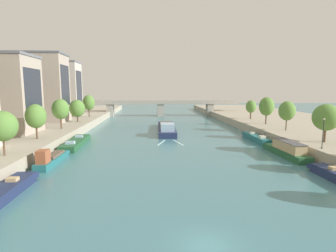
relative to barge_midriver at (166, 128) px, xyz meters
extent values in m
plane|color=#42757F|center=(-0.07, -53.25, -0.98)|extent=(400.00, 400.00, 0.00)
cube|color=#A89E89|center=(-39.48, 1.75, 0.11)|extent=(36.00, 170.00, 2.20)
cube|color=#A89E89|center=(39.33, 1.75, 0.11)|extent=(36.00, 170.00, 2.20)
cube|color=#1E284C|center=(0.02, 0.79, -0.34)|extent=(4.80, 23.31, 1.29)
cube|color=#1E284C|center=(0.27, 12.75, -0.21)|extent=(4.12, 1.35, 1.02)
cube|color=#1E284C|center=(0.02, 0.79, 0.34)|extent=(4.89, 23.31, 0.06)
cube|color=#9EBCD6|center=(-0.15, -7.11, 1.27)|extent=(3.33, 4.71, 1.81)
cube|color=black|center=(-0.10, -4.77, 1.54)|extent=(2.58, 0.09, 0.51)
cube|color=brown|center=(0.07, 3.11, 0.55)|extent=(3.61, 12.14, 0.36)
cylinder|color=#232328|center=(0.51, -6.19, 0.92)|extent=(0.07, 0.07, 1.10)
cube|color=silver|center=(1.66, -15.16, -0.97)|extent=(1.88, 5.89, 0.03)
cube|color=silver|center=(-1.94, -15.08, -0.97)|extent=(2.12, 5.84, 0.03)
cube|color=#1E284C|center=(-19.67, -37.65, -0.30)|extent=(2.21, 1.25, 0.94)
cube|color=tan|center=(-19.66, -41.47, 0.42)|extent=(1.17, 0.90, 0.40)
cube|color=#23666B|center=(-19.44, -30.12, -0.51)|extent=(2.08, 9.58, 0.95)
cube|color=#23666B|center=(-19.36, -24.99, -0.42)|extent=(1.85, 1.24, 0.84)
cube|color=#23666B|center=(-19.44, -30.12, -0.01)|extent=(2.12, 9.58, 0.06)
cube|color=#9E5133|center=(-19.50, -33.36, 0.95)|extent=(1.47, 1.93, 1.85)
cube|color=black|center=(-19.48, -32.40, 1.23)|extent=(1.15, 0.05, 0.52)
cube|color=brown|center=(-19.43, -29.16, 0.20)|extent=(1.58, 4.99, 0.36)
cylinder|color=#232328|center=(-19.20, -32.99, 0.57)|extent=(0.07, 0.07, 1.10)
cube|color=#235633|center=(-19.58, -16.82, -0.43)|extent=(3.39, 14.10, 1.10)
cube|color=#235633|center=(-19.79, -9.46, -0.32)|extent=(2.88, 1.31, 0.92)
cube|color=#235633|center=(-19.58, -16.82, 0.15)|extent=(3.45, 14.10, 0.06)
cube|color=#9EBCD6|center=(-19.67, -13.74, 0.38)|extent=(1.52, 0.94, 0.40)
cube|color=#9EBCD6|center=(-19.46, -20.75, 0.42)|extent=(1.68, 1.15, 0.48)
cylinder|color=#232328|center=(-19.01, -21.01, 0.73)|extent=(0.07, 0.07, 1.10)
cube|color=#1E284C|center=(19.15, -36.10, -0.29)|extent=(1.99, 1.27, 0.94)
cube|color=tan|center=(19.20, -39.72, 0.43)|extent=(1.05, 0.92, 0.40)
cube|color=#235633|center=(19.13, -27.93, -0.47)|extent=(2.93, 11.47, 1.03)
cube|color=#235633|center=(18.89, -21.89, -0.37)|extent=(2.40, 1.31, 0.88)
cube|color=#235633|center=(19.13, -27.93, 0.07)|extent=(2.98, 11.47, 0.06)
cube|color=tan|center=(19.15, -28.50, 0.88)|extent=(2.32, 7.36, 1.55)
cube|color=#4C4C51|center=(19.15, -28.50, 1.70)|extent=(2.48, 7.58, 0.08)
cylinder|color=#232328|center=(19.64, -31.32, 0.65)|extent=(0.07, 0.07, 1.10)
cube|color=#23666B|center=(19.21, -14.54, -0.38)|extent=(2.05, 11.26, 1.21)
cube|color=#23666B|center=(19.19, -8.57, -0.26)|extent=(1.92, 1.26, 0.97)
cube|color=#23666B|center=(19.21, -14.54, 0.26)|extent=(2.09, 11.26, 0.06)
cube|color=beige|center=(19.20, -12.07, 0.49)|extent=(1.01, 0.90, 0.40)
cube|color=beige|center=(19.22, -17.70, 0.53)|extent=(1.11, 1.10, 0.48)
cylinder|color=#232328|center=(19.52, -17.92, 0.84)|extent=(0.07, 0.07, 1.10)
cylinder|color=brown|center=(-24.67, -33.43, 2.71)|extent=(0.28, 0.28, 2.99)
ellipsoid|color=#568438|center=(-24.67, -33.43, 5.37)|extent=(4.03, 4.03, 4.27)
cylinder|color=brown|center=(-25.47, -20.76, 2.74)|extent=(0.33, 0.33, 3.05)
ellipsoid|color=#568438|center=(-25.47, -20.76, 5.49)|extent=(3.71, 3.71, 4.46)
cylinder|color=brown|center=(-25.22, -7.94, 2.89)|extent=(0.36, 0.36, 3.35)
ellipsoid|color=#568438|center=(-25.22, -7.94, 5.86)|extent=(3.88, 3.88, 4.71)
cylinder|color=brown|center=(-25.15, 5.73, 2.46)|extent=(0.38, 0.38, 2.50)
ellipsoid|color=#568438|center=(-25.15, 5.73, 5.06)|extent=(4.36, 4.36, 4.91)
cylinder|color=brown|center=(-25.08, 19.73, 2.93)|extent=(0.36, 0.36, 3.42)
ellipsoid|color=#568438|center=(-25.08, 19.73, 6.03)|extent=(3.93, 3.93, 5.08)
cylinder|color=brown|center=(26.25, -27.21, 2.78)|extent=(0.40, 0.40, 3.12)
ellipsoid|color=#568438|center=(26.25, -27.21, 5.61)|extent=(4.48, 4.48, 4.63)
cylinder|color=brown|center=(26.43, -13.46, 2.83)|extent=(0.24, 0.24, 3.22)
ellipsoid|color=#568438|center=(26.43, -13.46, 5.64)|extent=(3.64, 3.64, 4.36)
cylinder|color=brown|center=(26.59, -2.41, 2.90)|extent=(0.35, 0.35, 3.37)
ellipsoid|color=#568438|center=(26.59, -2.41, 5.94)|extent=(3.90, 3.90, 4.94)
cylinder|color=brown|center=(27.18, 10.22, 2.61)|extent=(0.39, 0.39, 2.80)
ellipsoid|color=#568438|center=(27.18, 10.22, 5.09)|extent=(3.21, 3.21, 3.93)
cylinder|color=black|center=(22.69, -31.92, 3.46)|extent=(0.11, 0.11, 4.50)
sphere|color=#EAE5C6|center=(22.69, -31.92, 5.85)|extent=(0.28, 0.28, 0.28)
cylinder|color=black|center=(22.69, -31.92, 1.31)|extent=(0.22, 0.22, 0.20)
cube|color=#A89989|center=(-35.90, -12.88, 9.20)|extent=(13.92, 10.19, 15.98)
cube|color=#232833|center=(-28.92, -12.88, 10.00)|extent=(0.04, 8.15, 9.59)
cube|color=#A89989|center=(-35.90, 6.98, 10.63)|extent=(14.80, 9.07, 18.82)
cube|color=#565B66|center=(-35.90, 6.98, 20.29)|extent=(15.25, 9.34, 0.50)
cube|color=#232833|center=(-28.48, 6.98, 11.57)|extent=(0.04, 7.25, 11.29)
cube|color=#BCB2A8|center=(-35.90, 27.55, 10.51)|extent=(11.64, 9.03, 18.59)
cube|color=slate|center=(-35.90, 27.55, 20.06)|extent=(11.99, 9.30, 0.50)
cube|color=#232833|center=(-30.06, 27.55, 11.44)|extent=(0.04, 7.22, 11.16)
cube|color=#9E998E|center=(-0.07, 42.54, 4.52)|extent=(66.82, 4.40, 0.60)
cube|color=#9E998E|center=(-0.07, 40.54, 5.27)|extent=(66.82, 0.30, 0.90)
cube|color=#9E998E|center=(-0.07, 44.54, 5.27)|extent=(66.82, 0.30, 0.90)
cube|color=#9E998E|center=(-21.48, 42.54, 1.62)|extent=(2.80, 3.60, 5.20)
cube|color=#9E998E|center=(-0.07, 42.54, 1.62)|extent=(2.80, 3.60, 5.20)
cube|color=#9E998E|center=(21.33, 42.54, 1.62)|extent=(2.80, 3.60, 5.20)
camera|label=1|loc=(-4.02, -71.08, 10.40)|focal=28.33mm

